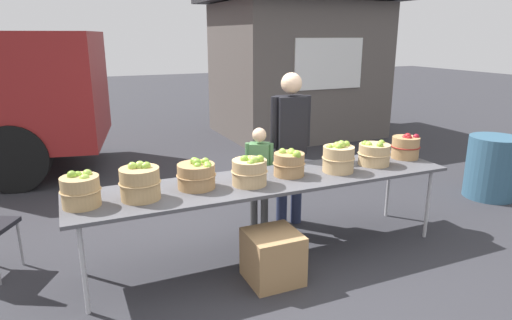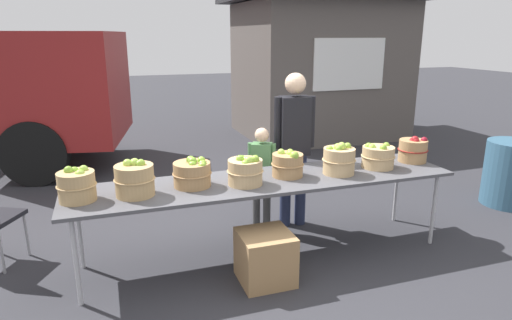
{
  "view_description": "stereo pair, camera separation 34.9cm",
  "coord_description": "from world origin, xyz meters",
  "px_view_note": "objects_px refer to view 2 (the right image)",
  "views": [
    {
      "loc": [
        -1.65,
        -3.45,
        2.01
      ],
      "look_at": [
        0.0,
        0.3,
        0.85
      ],
      "focal_mm": 31.28,
      "sensor_mm": 36.0,
      "label": 1
    },
    {
      "loc": [
        -1.32,
        -3.58,
        2.01
      ],
      "look_at": [
        0.0,
        0.3,
        0.85
      ],
      "focal_mm": 31.28,
      "sensor_mm": 36.0,
      "label": 2
    }
  ],
  "objects_px": {
    "apple_basket_green_5": "(339,160)",
    "vendor_adult": "(294,138)",
    "apple_basket_green_4": "(288,164)",
    "apple_basket_green_0": "(77,185)",
    "apple_basket_red_0": "(413,150)",
    "child_customer": "(262,171)",
    "apple_basket_green_3": "(245,171)",
    "apple_basket_green_2": "(192,173)",
    "apple_basket_green_1": "(135,179)",
    "produce_crate": "(265,257)",
    "market_table": "(267,183)",
    "trash_barrel": "(511,173)",
    "apple_basket_green_6": "(378,156)"
  },
  "relations": [
    {
      "from": "apple_basket_green_5",
      "to": "apple_basket_red_0",
      "type": "relative_size",
      "value": 1.04
    },
    {
      "from": "child_customer",
      "to": "produce_crate",
      "type": "xyz_separation_m",
      "value": [
        -0.32,
        -0.99,
        -0.43
      ]
    },
    {
      "from": "apple_basket_green_4",
      "to": "market_table",
      "type": "bearing_deg",
      "value": -173.35
    },
    {
      "from": "apple_basket_green_1",
      "to": "market_table",
      "type": "bearing_deg",
      "value": 2.38
    },
    {
      "from": "market_table",
      "to": "vendor_adult",
      "type": "xyz_separation_m",
      "value": [
        0.52,
        0.58,
        0.25
      ]
    },
    {
      "from": "apple_basket_green_2",
      "to": "apple_basket_green_3",
      "type": "relative_size",
      "value": 1.05
    },
    {
      "from": "apple_basket_green_1",
      "to": "produce_crate",
      "type": "relative_size",
      "value": 0.76
    },
    {
      "from": "child_customer",
      "to": "apple_basket_green_2",
      "type": "bearing_deg",
      "value": 61.91
    },
    {
      "from": "apple_basket_green_3",
      "to": "apple_basket_green_6",
      "type": "xyz_separation_m",
      "value": [
        1.38,
        0.07,
        -0.01
      ]
    },
    {
      "from": "apple_basket_green_4",
      "to": "apple_basket_green_5",
      "type": "height_order",
      "value": "apple_basket_green_5"
    },
    {
      "from": "apple_basket_green_1",
      "to": "apple_basket_green_0",
      "type": "bearing_deg",
      "value": 177.03
    },
    {
      "from": "apple_basket_green_3",
      "to": "trash_barrel",
      "type": "xyz_separation_m",
      "value": [
        3.47,
        0.36,
        -0.48
      ]
    },
    {
      "from": "apple_basket_green_0",
      "to": "trash_barrel",
      "type": "bearing_deg",
      "value": 3.65
    },
    {
      "from": "apple_basket_green_1",
      "to": "produce_crate",
      "type": "height_order",
      "value": "apple_basket_green_1"
    },
    {
      "from": "apple_basket_green_4",
      "to": "child_customer",
      "type": "bearing_deg",
      "value": 96.47
    },
    {
      "from": "produce_crate",
      "to": "apple_basket_green_3",
      "type": "bearing_deg",
      "value": 99.39
    },
    {
      "from": "market_table",
      "to": "produce_crate",
      "type": "relative_size",
      "value": 8.12
    },
    {
      "from": "apple_basket_green_5",
      "to": "vendor_adult",
      "type": "xyz_separation_m",
      "value": [
        -0.18,
        0.63,
        0.08
      ]
    },
    {
      "from": "produce_crate",
      "to": "trash_barrel",
      "type": "bearing_deg",
      "value": 11.73
    },
    {
      "from": "apple_basket_green_0",
      "to": "vendor_adult",
      "type": "distance_m",
      "value": 2.19
    },
    {
      "from": "child_customer",
      "to": "produce_crate",
      "type": "bearing_deg",
      "value": 100.84
    },
    {
      "from": "market_table",
      "to": "trash_barrel",
      "type": "relative_size",
      "value": 4.46
    },
    {
      "from": "apple_basket_green_2",
      "to": "apple_basket_green_5",
      "type": "height_order",
      "value": "apple_basket_green_5"
    },
    {
      "from": "apple_basket_green_4",
      "to": "apple_basket_green_5",
      "type": "distance_m",
      "value": 0.49
    },
    {
      "from": "apple_basket_green_1",
      "to": "apple_basket_green_5",
      "type": "xyz_separation_m",
      "value": [
        1.84,
        -0.01,
        -0.0
      ]
    },
    {
      "from": "apple_basket_green_5",
      "to": "apple_basket_green_0",
      "type": "bearing_deg",
      "value": 179.26
    },
    {
      "from": "apple_basket_green_0",
      "to": "apple_basket_green_5",
      "type": "relative_size",
      "value": 0.97
    },
    {
      "from": "apple_basket_green_2",
      "to": "vendor_adult",
      "type": "height_order",
      "value": "vendor_adult"
    },
    {
      "from": "apple_basket_green_0",
      "to": "child_customer",
      "type": "xyz_separation_m",
      "value": [
        1.74,
        0.59,
        -0.23
      ]
    },
    {
      "from": "apple_basket_green_4",
      "to": "vendor_adult",
      "type": "bearing_deg",
      "value": 61.44
    },
    {
      "from": "produce_crate",
      "to": "apple_basket_green_5",
      "type": "bearing_deg",
      "value": 23.34
    },
    {
      "from": "vendor_adult",
      "to": "produce_crate",
      "type": "bearing_deg",
      "value": 64.47
    },
    {
      "from": "apple_basket_green_3",
      "to": "apple_basket_green_1",
      "type": "bearing_deg",
      "value": 178.4
    },
    {
      "from": "apple_basket_green_5",
      "to": "vendor_adult",
      "type": "height_order",
      "value": "vendor_adult"
    },
    {
      "from": "apple_basket_green_3",
      "to": "apple_basket_green_5",
      "type": "bearing_deg",
      "value": 1.19
    },
    {
      "from": "apple_basket_green_2",
      "to": "apple_basket_green_5",
      "type": "distance_m",
      "value": 1.36
    },
    {
      "from": "market_table",
      "to": "apple_basket_green_1",
      "type": "height_order",
      "value": "apple_basket_green_1"
    },
    {
      "from": "apple_basket_green_4",
      "to": "apple_basket_red_0",
      "type": "relative_size",
      "value": 1.0
    },
    {
      "from": "apple_basket_green_3",
      "to": "child_customer",
      "type": "distance_m",
      "value": 0.77
    },
    {
      "from": "apple_basket_green_0",
      "to": "apple_basket_red_0",
      "type": "xyz_separation_m",
      "value": [
        3.2,
        0.1,
        -0.0
      ]
    },
    {
      "from": "apple_basket_green_3",
      "to": "vendor_adult",
      "type": "xyz_separation_m",
      "value": [
        0.74,
        0.65,
        0.09
      ]
    },
    {
      "from": "apple_basket_green_0",
      "to": "apple_basket_red_0",
      "type": "relative_size",
      "value": 1.01
    },
    {
      "from": "market_table",
      "to": "apple_basket_green_3",
      "type": "bearing_deg",
      "value": -161.78
    },
    {
      "from": "child_customer",
      "to": "trash_barrel",
      "type": "relative_size",
      "value": 1.4
    },
    {
      "from": "apple_basket_green_5",
      "to": "child_customer",
      "type": "xyz_separation_m",
      "value": [
        -0.54,
        0.62,
        -0.23
      ]
    },
    {
      "from": "apple_basket_green_0",
      "to": "apple_basket_green_3",
      "type": "bearing_deg",
      "value": -2.04
    },
    {
      "from": "apple_basket_green_1",
      "to": "apple_basket_green_2",
      "type": "relative_size",
      "value": 0.98
    },
    {
      "from": "apple_basket_green_3",
      "to": "apple_basket_green_5",
      "type": "xyz_separation_m",
      "value": [
        0.92,
        0.02,
        0.01
      ]
    },
    {
      "from": "apple_basket_green_3",
      "to": "produce_crate",
      "type": "xyz_separation_m",
      "value": [
        0.06,
        -0.35,
        -0.66
      ]
    },
    {
      "from": "apple_basket_red_0",
      "to": "trash_barrel",
      "type": "bearing_deg",
      "value": 7.43
    }
  ]
}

